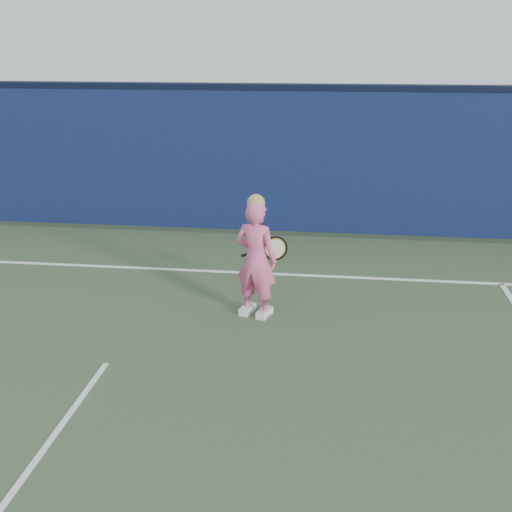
# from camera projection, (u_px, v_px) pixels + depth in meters

# --- Properties ---
(ground) EXTENTS (80.00, 80.00, 0.00)m
(ground) POSITION_uv_depth(u_px,v_px,m) (70.00, 415.00, 5.99)
(ground) COLOR #2C3B24
(ground) RESTS_ON ground
(backstop_wall) EXTENTS (24.00, 0.40, 2.50)m
(backstop_wall) POSITION_uv_depth(u_px,v_px,m) (205.00, 159.00, 11.70)
(backstop_wall) COLOR #0D193C
(backstop_wall) RESTS_ON ground
(wall_cap) EXTENTS (24.00, 0.42, 0.10)m
(wall_cap) POSITION_uv_depth(u_px,v_px,m) (204.00, 86.00, 11.28)
(wall_cap) COLOR black
(wall_cap) RESTS_ON backstop_wall
(player) EXTENTS (0.63, 0.51, 1.58)m
(player) POSITION_uv_depth(u_px,v_px,m) (256.00, 259.00, 7.93)
(player) COLOR #EC5B8F
(player) RESTS_ON ground
(racket) EXTENTS (0.63, 0.16, 0.33)m
(racket) POSITION_uv_depth(u_px,v_px,m) (273.00, 249.00, 8.35)
(racket) COLOR black
(racket) RESTS_ON ground
(court_lines) EXTENTS (11.00, 12.04, 0.01)m
(court_lines) POSITION_uv_depth(u_px,v_px,m) (55.00, 435.00, 5.68)
(court_lines) COLOR white
(court_lines) RESTS_ON court_surface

